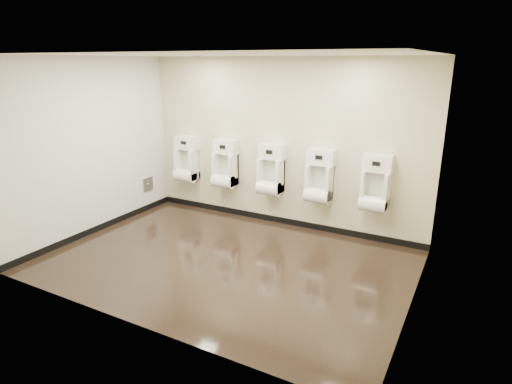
% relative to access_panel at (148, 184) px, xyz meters
% --- Properties ---
extents(ground, '(5.00, 3.50, 0.00)m').
position_rel_access_panel_xyz_m(ground, '(2.48, -1.20, -0.50)').
color(ground, black).
rests_on(ground, ground).
extents(ceiling, '(5.00, 3.50, 0.00)m').
position_rel_access_panel_xyz_m(ceiling, '(2.48, -1.20, 2.30)').
color(ceiling, white).
extents(back_wall, '(5.00, 0.02, 2.80)m').
position_rel_access_panel_xyz_m(back_wall, '(2.48, 0.55, 0.90)').
color(back_wall, beige).
rests_on(back_wall, ground).
extents(front_wall, '(5.00, 0.02, 2.80)m').
position_rel_access_panel_xyz_m(front_wall, '(2.48, -2.95, 0.90)').
color(front_wall, beige).
rests_on(front_wall, ground).
extents(left_wall, '(0.02, 3.50, 2.80)m').
position_rel_access_panel_xyz_m(left_wall, '(-0.02, -1.20, 0.90)').
color(left_wall, beige).
rests_on(left_wall, ground).
extents(right_wall, '(0.02, 3.50, 2.80)m').
position_rel_access_panel_xyz_m(right_wall, '(4.98, -1.20, 0.90)').
color(right_wall, beige).
rests_on(right_wall, ground).
extents(tile_overlay_left, '(0.01, 3.50, 2.80)m').
position_rel_access_panel_xyz_m(tile_overlay_left, '(-0.01, -1.20, 0.90)').
color(tile_overlay_left, white).
rests_on(tile_overlay_left, ground).
extents(skirting_back, '(5.00, 0.02, 0.10)m').
position_rel_access_panel_xyz_m(skirting_back, '(2.48, 0.54, -0.45)').
color(skirting_back, black).
rests_on(skirting_back, ground).
extents(skirting_left, '(0.02, 3.50, 0.10)m').
position_rel_access_panel_xyz_m(skirting_left, '(-0.01, -1.20, -0.45)').
color(skirting_left, black).
rests_on(skirting_left, ground).
extents(access_panel, '(0.04, 0.25, 0.25)m').
position_rel_access_panel_xyz_m(access_panel, '(0.00, 0.00, 0.00)').
color(access_panel, '#9E9EA3').
rests_on(access_panel, left_wall).
extents(urinal_0, '(0.45, 0.34, 0.84)m').
position_rel_access_panel_xyz_m(urinal_0, '(0.63, 0.40, 0.41)').
color(urinal_0, white).
rests_on(urinal_0, back_wall).
extents(urinal_1, '(0.45, 0.34, 0.84)m').
position_rel_access_panel_xyz_m(urinal_1, '(1.47, 0.40, 0.41)').
color(urinal_1, white).
rests_on(urinal_1, back_wall).
extents(urinal_2, '(0.45, 0.34, 0.84)m').
position_rel_access_panel_xyz_m(urinal_2, '(2.38, 0.40, 0.41)').
color(urinal_2, white).
rests_on(urinal_2, back_wall).
extents(urinal_3, '(0.45, 0.34, 0.84)m').
position_rel_access_panel_xyz_m(urinal_3, '(3.25, 0.40, 0.41)').
color(urinal_3, white).
rests_on(urinal_3, back_wall).
extents(urinal_4, '(0.45, 0.34, 0.84)m').
position_rel_access_panel_xyz_m(urinal_4, '(4.13, 0.40, 0.41)').
color(urinal_4, white).
rests_on(urinal_4, back_wall).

